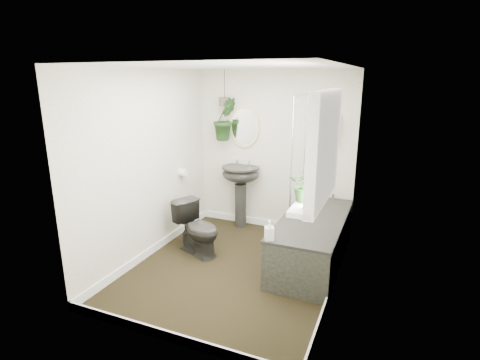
% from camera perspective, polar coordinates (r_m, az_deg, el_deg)
% --- Properties ---
extents(floor, '(2.30, 2.80, 0.02)m').
position_cam_1_polar(floor, '(4.58, -0.75, -13.38)').
color(floor, black).
rests_on(floor, ground).
extents(ceiling, '(2.30, 2.80, 0.02)m').
position_cam_1_polar(ceiling, '(4.01, -0.87, 17.07)').
color(ceiling, white).
rests_on(ceiling, ground).
extents(wall_back, '(2.30, 0.02, 2.30)m').
position_cam_1_polar(wall_back, '(5.43, 5.18, 4.27)').
color(wall_back, silver).
rests_on(wall_back, ground).
extents(wall_front, '(2.30, 0.02, 2.30)m').
position_cam_1_polar(wall_front, '(2.97, -11.83, -5.52)').
color(wall_front, silver).
rests_on(wall_front, ground).
extents(wall_left, '(0.02, 2.80, 2.30)m').
position_cam_1_polar(wall_left, '(4.72, -13.84, 2.18)').
color(wall_left, silver).
rests_on(wall_left, ground).
extents(wall_right, '(0.02, 2.80, 2.30)m').
position_cam_1_polar(wall_right, '(3.84, 15.25, -0.89)').
color(wall_right, silver).
rests_on(wall_right, ground).
extents(skirting, '(2.30, 2.80, 0.10)m').
position_cam_1_polar(skirting, '(4.55, -0.75, -12.72)').
color(skirting, white).
rests_on(skirting, floor).
extents(bathtub, '(0.72, 1.72, 0.58)m').
position_cam_1_polar(bathtub, '(4.66, 10.94, -9.01)').
color(bathtub, black).
rests_on(bathtub, floor).
extents(bath_screen, '(0.04, 0.72, 1.40)m').
position_cam_1_polar(bath_screen, '(4.89, 8.96, 4.45)').
color(bath_screen, silver).
rests_on(bath_screen, bathtub).
extents(shower_box, '(0.20, 0.10, 0.35)m').
position_cam_1_polar(shower_box, '(5.12, 13.68, 7.76)').
color(shower_box, white).
rests_on(shower_box, wall_back).
extents(oval_mirror, '(0.46, 0.03, 0.62)m').
position_cam_1_polar(oval_mirror, '(5.49, 0.62, 8.15)').
color(oval_mirror, beige).
rests_on(oval_mirror, wall_back).
extents(wall_sconce, '(0.04, 0.04, 0.22)m').
position_cam_1_polar(wall_sconce, '(5.66, -3.21, 7.32)').
color(wall_sconce, black).
rests_on(wall_sconce, wall_back).
extents(toilet_roll_holder, '(0.11, 0.11, 0.11)m').
position_cam_1_polar(toilet_roll_holder, '(5.30, -8.68, 1.12)').
color(toilet_roll_holder, white).
rests_on(toilet_roll_holder, wall_left).
extents(window_recess, '(0.08, 1.00, 0.90)m').
position_cam_1_polar(window_recess, '(3.07, 12.76, 4.83)').
color(window_recess, white).
rests_on(window_recess, wall_right).
extents(window_sill, '(0.18, 1.00, 0.04)m').
position_cam_1_polar(window_sill, '(3.18, 11.07, -2.52)').
color(window_sill, white).
rests_on(window_sill, wall_right).
extents(window_blinds, '(0.01, 0.86, 0.76)m').
position_cam_1_polar(window_blinds, '(3.07, 11.93, 4.90)').
color(window_blinds, white).
rests_on(window_blinds, wall_right).
extents(toilet, '(0.76, 0.61, 0.68)m').
position_cam_1_polar(toilet, '(4.83, -6.42, -7.30)').
color(toilet, black).
rests_on(toilet, floor).
extents(pedestal_sink, '(0.59, 0.52, 0.94)m').
position_cam_1_polar(pedestal_sink, '(5.60, 0.08, -2.53)').
color(pedestal_sink, black).
rests_on(pedestal_sink, floor).
extents(sill_plant, '(0.25, 0.22, 0.26)m').
position_cam_1_polar(sill_plant, '(2.95, 9.92, -0.80)').
color(sill_plant, black).
rests_on(sill_plant, window_sill).
extents(hanging_plant, '(0.43, 0.43, 0.61)m').
position_cam_1_polar(hanging_plant, '(5.47, -2.32, 9.25)').
color(hanging_plant, black).
rests_on(hanging_plant, ceiling).
extents(soap_bottle, '(0.12, 0.13, 0.21)m').
position_cam_1_polar(soap_bottle, '(3.86, 4.48, -7.63)').
color(soap_bottle, black).
rests_on(soap_bottle, bathtub).
extents(hanging_pot, '(0.16, 0.16, 0.12)m').
position_cam_1_polar(hanging_pot, '(5.45, -2.35, 11.83)').
color(hanging_pot, '#4A4133').
rests_on(hanging_pot, ceiling).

